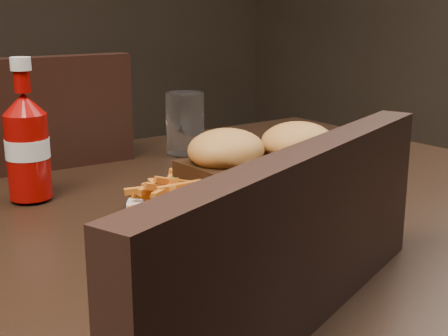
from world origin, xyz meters
TOP-DOWN VIEW (x-y plane):
  - dining_table at (0.00, 0.00)m, footprint 1.20×0.80m
  - plate at (0.08, -0.04)m, footprint 0.26×0.26m
  - sandwich_half_a at (0.09, -0.03)m, footprint 0.10×0.09m
  - sandwich_half_b at (0.19, -0.05)m, footprint 0.09×0.09m
  - fries_pile at (0.02, -0.03)m, footprint 0.10×0.10m
  - ketchup_bottle at (-0.11, 0.14)m, footprint 0.06×0.06m
  - tumbler at (0.20, 0.24)m, footprint 0.08×0.08m

SIDE VIEW (x-z plane):
  - dining_table at x=0.00m, z-range 0.71..0.75m
  - plate at x=0.08m, z-range 0.75..0.76m
  - sandwich_half_a at x=0.09m, z-range 0.76..0.78m
  - sandwich_half_b at x=0.19m, z-range 0.76..0.78m
  - fries_pile at x=0.02m, z-range 0.76..0.80m
  - tumbler at x=0.20m, z-range 0.75..0.86m
  - ketchup_bottle at x=-0.11m, z-range 0.75..0.87m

